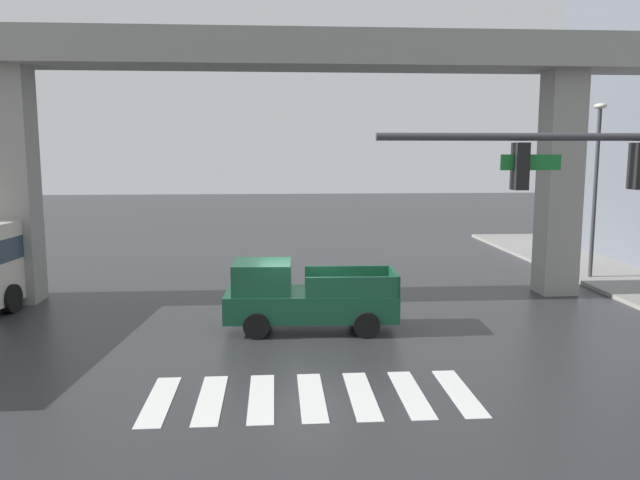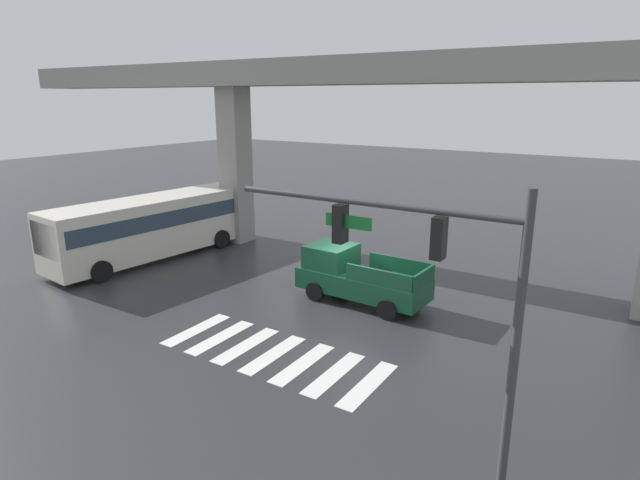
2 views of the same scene
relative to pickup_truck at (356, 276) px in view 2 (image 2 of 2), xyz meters
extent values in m
plane|color=#2D2D30|center=(0.01, -0.13, -0.99)|extent=(120.00, 120.00, 0.00)
cube|color=silver|center=(-3.29, -5.29, -0.98)|extent=(0.55, 2.80, 0.01)
cube|color=silver|center=(-2.19, -5.29, -0.98)|extent=(0.55, 2.80, 0.01)
cube|color=silver|center=(-1.09, -5.29, -0.98)|extent=(0.55, 2.80, 0.01)
cube|color=silver|center=(0.01, -5.29, -0.98)|extent=(0.55, 2.80, 0.01)
cube|color=silver|center=(1.11, -5.29, -0.98)|extent=(0.55, 2.80, 0.01)
cube|color=silver|center=(2.21, -5.29, -0.98)|extent=(0.55, 2.80, 0.01)
cube|color=silver|center=(3.31, -5.29, -0.98)|extent=(0.55, 2.80, 0.01)
cube|color=gray|center=(0.01, 4.32, 7.83)|extent=(50.44, 2.42, 1.20)
cube|color=gray|center=(-9.78, 4.32, 3.12)|extent=(1.30, 1.30, 8.22)
cube|color=#14472D|center=(0.30, -0.01, -0.21)|extent=(5.17, 2.11, 0.80)
cube|color=#14472D|center=(-1.15, 0.05, 0.64)|extent=(1.77, 1.82, 0.90)
cube|color=#3F5160|center=(-1.62, 0.07, 0.64)|extent=(0.17, 1.67, 0.77)
cube|color=#14472D|center=(1.41, -0.93, 0.49)|extent=(2.65, 0.21, 0.60)
cube|color=#14472D|center=(1.48, 0.81, 0.49)|extent=(2.65, 0.21, 0.60)
cube|color=#14472D|center=(2.80, -0.11, 0.49)|extent=(0.17, 1.75, 0.60)
cylinder|color=black|center=(-1.32, -0.85, -0.61)|extent=(0.77, 0.31, 0.76)
cylinder|color=black|center=(-1.24, 0.95, -0.61)|extent=(0.77, 0.31, 0.76)
cylinder|color=black|center=(1.84, -0.98, -0.61)|extent=(0.77, 0.31, 0.76)
cylinder|color=black|center=(1.92, 0.83, -0.61)|extent=(0.77, 0.31, 0.76)
cube|color=beige|center=(-11.07, -0.15, 0.65)|extent=(3.59, 11.00, 2.70)
cube|color=#2D3D4C|center=(-11.07, -0.15, 1.12)|extent=(3.57, 10.47, 0.76)
cube|color=#2D3D4C|center=(-11.62, -5.48, 0.99)|extent=(2.25, 0.31, 1.49)
cylinder|color=black|center=(-10.24, -4.04, -0.51)|extent=(0.45, 0.99, 0.96)
cylinder|color=black|center=(-12.68, -3.79, -0.51)|extent=(0.45, 0.99, 0.96)
cylinder|color=black|center=(-9.55, 2.68, -0.51)|extent=(0.45, 0.99, 0.96)
cylinder|color=black|center=(-11.99, 2.93, -0.51)|extent=(0.45, 0.99, 0.96)
cylinder|color=#38383D|center=(7.42, -7.45, 2.11)|extent=(0.18, 0.18, 6.20)
cylinder|color=#38383D|center=(4.22, -7.45, 4.61)|extent=(6.40, 0.14, 0.14)
cube|color=black|center=(5.82, -7.45, 4.09)|extent=(0.24, 0.32, 0.84)
sphere|color=red|center=(5.82, -7.45, 4.35)|extent=(0.17, 0.17, 0.17)
cube|color=black|center=(3.62, -7.45, 4.09)|extent=(0.24, 0.32, 0.84)
sphere|color=red|center=(3.62, -7.45, 4.35)|extent=(0.17, 0.17, 0.17)
cube|color=#19722D|center=(3.81, -7.45, 4.16)|extent=(1.10, 0.04, 0.28)
camera|label=1|loc=(-0.76, -18.52, 4.38)|focal=35.52mm
camera|label=2|loc=(9.10, -16.85, 6.72)|focal=29.30mm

